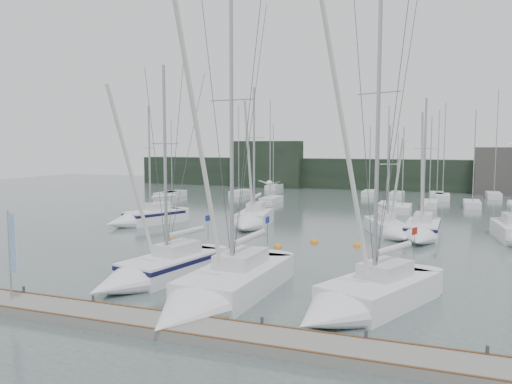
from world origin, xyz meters
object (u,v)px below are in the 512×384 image
(sailboat_near_center, at_px, (214,294))
(sailboat_mid_a, at_px, (142,218))
(sailboat_mid_b, at_px, (251,221))
(buoy_c, at_px, (172,240))
(buoy_d, at_px, (314,243))
(sailboat_mid_d, at_px, (421,232))
(sailboat_near_right, at_px, (356,301))
(buoy_a, at_px, (278,247))
(sailboat_near_left, at_px, (151,272))
(dock_banner, at_px, (12,247))
(sailboat_mid_c, at_px, (391,230))
(buoy_b, at_px, (357,246))

(sailboat_near_center, bearing_deg, sailboat_mid_a, 133.68)
(sailboat_mid_b, relative_size, buoy_c, 24.91)
(sailboat_mid_b, height_order, buoy_d, sailboat_mid_b)
(sailboat_mid_d, bearing_deg, buoy_c, -157.07)
(sailboat_near_right, xyz_separation_m, buoy_a, (-7.58, 12.29, -0.58))
(buoy_a, bearing_deg, sailboat_mid_b, 123.19)
(sailboat_mid_b, bearing_deg, buoy_d, -44.22)
(sailboat_near_left, relative_size, dock_banner, 3.10)
(buoy_d, bearing_deg, sailboat_near_left, -112.00)
(buoy_c, distance_m, buoy_d, 11.03)
(sailboat_near_right, relative_size, sailboat_mid_d, 1.38)
(buoy_a, distance_m, buoy_c, 8.65)
(sailboat_near_right, relative_size, buoy_d, 25.39)
(sailboat_mid_b, bearing_deg, sailboat_near_left, -95.10)
(dock_banner, distance_m, buoy_d, 21.78)
(sailboat_near_center, xyz_separation_m, sailboat_mid_c, (5.96, 20.58, -0.05))
(buoy_b, relative_size, dock_banner, 0.14)
(sailboat_near_center, xyz_separation_m, buoy_b, (4.00, 15.92, -0.57))
(buoy_a, xyz_separation_m, dock_banner, (-7.05, -16.93, 2.80))
(sailboat_near_right, relative_size, buoy_b, 28.68)
(sailboat_mid_c, relative_size, buoy_c, 17.97)
(sailboat_mid_c, distance_m, dock_banner, 28.08)
(sailboat_mid_a, bearing_deg, sailboat_near_left, -32.18)
(buoy_c, relative_size, buoy_d, 0.83)
(sailboat_mid_a, relative_size, dock_banner, 2.91)
(sailboat_mid_c, bearing_deg, sailboat_mid_b, 153.51)
(sailboat_near_center, bearing_deg, sailboat_near_right, 13.18)
(sailboat_near_center, bearing_deg, sailboat_mid_d, 70.71)
(sailboat_near_center, height_order, buoy_b, sailboat_near_center)
(sailboat_mid_a, xyz_separation_m, buoy_b, (20.15, -2.77, -0.61))
(sailboat_mid_b, bearing_deg, sailboat_mid_c, -11.08)
(sailboat_mid_c, height_order, buoy_a, sailboat_mid_c)
(sailboat_mid_c, xyz_separation_m, buoy_d, (-5.21, -4.47, -0.52))
(sailboat_near_left, relative_size, sailboat_near_center, 0.78)
(buoy_a, xyz_separation_m, buoy_d, (2.03, 2.66, 0.00))
(sailboat_mid_d, distance_m, dock_banner, 29.11)
(sailboat_mid_d, bearing_deg, dock_banner, -123.00)
(buoy_d, bearing_deg, buoy_c, -165.37)
(sailboat_near_center, distance_m, sailboat_mid_a, 24.70)
(buoy_c, height_order, dock_banner, dock_banner)
(sailboat_near_left, xyz_separation_m, buoy_b, (8.83, 13.62, -0.56))
(sailboat_mid_b, bearing_deg, buoy_c, -125.33)
(sailboat_near_left, distance_m, buoy_b, 16.24)
(buoy_a, relative_size, buoy_d, 0.91)
(sailboat_near_left, bearing_deg, sailboat_mid_b, 106.01)
(sailboat_near_left, bearing_deg, sailboat_mid_d, 65.81)
(sailboat_mid_b, distance_m, buoy_b, 11.39)
(buoy_b, bearing_deg, sailboat_near_left, -122.96)
(sailboat_near_center, height_order, sailboat_mid_c, sailboat_near_center)
(sailboat_near_left, relative_size, sailboat_mid_b, 0.94)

